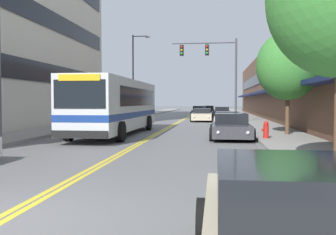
{
  "coord_description": "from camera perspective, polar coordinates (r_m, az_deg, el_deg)",
  "views": [
    {
      "loc": [
        3.48,
        -5.59,
        1.93
      ],
      "look_at": [
        -0.56,
        26.23,
        0.58
      ],
      "focal_mm": 40.0,
      "sensor_mm": 36.0,
      "label": 1
    }
  ],
  "objects": [
    {
      "name": "fire_hydrant",
      "position": [
        18.95,
        14.7,
        -1.8
      ],
      "size": [
        0.34,
        0.26,
        0.85
      ],
      "color": "red",
      "rests_on": "sidewalk_right"
    },
    {
      "name": "car_slate_blue_moving_third",
      "position": [
        48.82,
        4.84,
        0.89
      ],
      "size": [
        2.21,
        4.24,
        1.4
      ],
      "color": "#475675",
      "rests_on": "ground_plane"
    },
    {
      "name": "car_black_parked_right_mid",
      "position": [
        45.77,
        8.22,
        0.74
      ],
      "size": [
        2.17,
        4.62,
        1.32
      ],
      "color": "black",
      "rests_on": "ground_plane"
    },
    {
      "name": "city_bus",
      "position": [
        22.4,
        -7.75,
        2.04
      ],
      "size": [
        2.92,
        12.24,
        3.17
      ],
      "color": "silver",
      "rests_on": "ground_plane"
    },
    {
      "name": "sidewalk_right",
      "position": [
        42.78,
        12.03,
        -0.13
      ],
      "size": [
        3.12,
        106.0,
        0.14
      ],
      "color": "gray",
      "rests_on": "ground_plane"
    },
    {
      "name": "storefront_row_right",
      "position": [
        43.65,
        19.7,
        4.89
      ],
      "size": [
        9.1,
        68.0,
        7.86
      ],
      "color": "brown",
      "rests_on": "ground_plane"
    },
    {
      "name": "car_dark_grey_parked_right_end",
      "position": [
        19.88,
        9.56,
        -1.43
      ],
      "size": [
        2.2,
        4.8,
        1.32
      ],
      "color": "#38383D",
      "rests_on": "ground_plane"
    },
    {
      "name": "sidewalk_left",
      "position": [
        43.92,
        -6.66,
        -0.03
      ],
      "size": [
        3.12,
        106.0,
        0.14
      ],
      "color": "gray",
      "rests_on": "ground_plane"
    },
    {
      "name": "car_champagne_moving_lead",
      "position": [
        37.09,
        5.22,
        0.35
      ],
      "size": [
        2.16,
        4.71,
        1.27
      ],
      "color": "beige",
      "rests_on": "ground_plane"
    },
    {
      "name": "street_tree_right_mid",
      "position": [
        21.62,
        17.81,
        7.51
      ],
      "size": [
        3.43,
        3.43,
        5.65
      ],
      "color": "brown",
      "rests_on": "sidewalk_right"
    },
    {
      "name": "ground_plane",
      "position": [
        42.78,
        2.56,
        -0.18
      ],
      "size": [
        240.0,
        240.0,
        0.0
      ],
      "primitive_type": "plane",
      "color": "slate"
    },
    {
      "name": "centre_line",
      "position": [
        42.78,
        2.56,
        -0.17
      ],
      "size": [
        0.34,
        106.0,
        0.01
      ],
      "color": "yellow",
      "rests_on": "ground_plane"
    },
    {
      "name": "car_red_parked_left_near",
      "position": [
        39.23,
        -4.26,
        0.43
      ],
      "size": [
        2.01,
        4.17,
        1.23
      ],
      "color": "maroon",
      "rests_on": "ground_plane"
    },
    {
      "name": "car_silver_parked_right_far",
      "position": [
        27.28,
        8.99,
        -0.44
      ],
      "size": [
        2.15,
        4.58,
        1.22
      ],
      "color": "#B7B7BC",
      "rests_on": "ground_plane"
    },
    {
      "name": "traffic_signal_mast",
      "position": [
        32.62,
        7.2,
        8.1
      ],
      "size": [
        5.55,
        0.38,
        7.33
      ],
      "color": "#47474C",
      "rests_on": "ground_plane"
    },
    {
      "name": "car_charcoal_moving_second",
      "position": [
        55.53,
        6.13,
        1.06
      ],
      "size": [
        2.13,
        4.56,
        1.36
      ],
      "color": "#232328",
      "rests_on": "ground_plane"
    },
    {
      "name": "street_lamp_left_near",
      "position": [
        16.85,
        -23.49,
        11.4
      ],
      "size": [
        2.34,
        0.28,
        7.74
      ],
      "color": "#47474C",
      "rests_on": "ground_plane"
    },
    {
      "name": "street_lamp_left_far",
      "position": [
        40.47,
        -5.03,
        7.12
      ],
      "size": [
        1.95,
        0.28,
        9.06
      ],
      "color": "#47474C",
      "rests_on": "ground_plane"
    }
  ]
}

